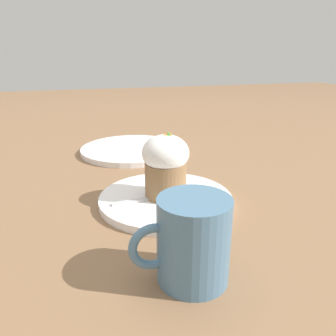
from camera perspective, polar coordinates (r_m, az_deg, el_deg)
The scene contains 6 objects.
ground_plane at distance 0.60m, azimuth -0.41°, elevation -6.05°, with size 4.00×4.00×0.00m, color #846042.
dessert_plate at distance 0.59m, azimuth -0.41°, elevation -5.46°, with size 0.24×0.24×0.01m.
carrot_cake at distance 0.57m, azimuth -0.00°, elevation 0.66°, with size 0.08×0.08×0.12m.
spoon at distance 0.58m, azimuth -1.33°, elevation -4.92°, with size 0.13×0.04×0.01m.
coffee_cup at distance 0.39m, azimuth 4.19°, elevation -12.45°, with size 0.12×0.09×0.10m.
side_plate at distance 0.90m, azimuth -6.15°, elevation 3.24°, with size 0.27×0.27×0.01m.
Camera 1 is at (0.15, 0.52, 0.26)m, focal length 35.00 mm.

